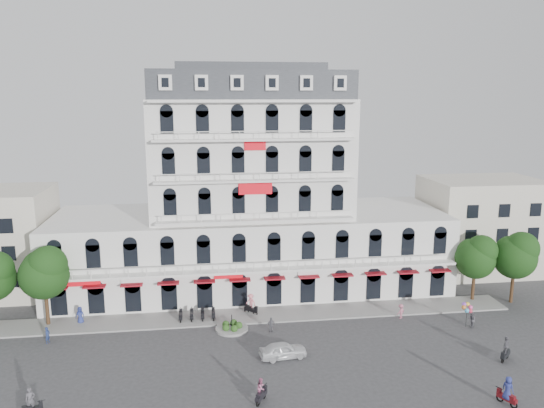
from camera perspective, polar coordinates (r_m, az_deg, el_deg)
The scene contains 20 objects.
ground at distance 48.07m, azimuth -0.18°, elevation -16.21°, with size 120.00×120.00×0.00m, color #38383A.
sidewalk at distance 56.09m, azimuth -1.40°, elevation -11.87°, with size 53.00×4.00×0.16m, color gray.
main_building at distance 61.65m, azimuth -2.36°, elevation -0.05°, with size 45.00×15.00×25.80m.
flank_building_east at distance 73.43m, azimuth 21.52°, elevation -2.12°, with size 14.00×10.00×12.00m, color beige.
traffic_island at distance 53.07m, azimuth -4.35°, elevation -13.12°, with size 3.20×3.20×1.60m.
parked_scooter_row at distance 55.67m, azimuth -8.04°, elevation -12.26°, with size 4.40×1.80×1.10m, color black, non-canonical shape.
tree_west_inner at distance 56.42m, azimuth -23.30°, elevation -6.63°, with size 4.76×4.76×8.25m.
tree_east_inner at distance 62.35m, azimuth 21.11°, elevation -5.21°, with size 4.40×4.37×7.57m.
tree_east_outer at distance 63.44m, azimuth 24.75°, elevation -4.90°, with size 4.65×4.65×8.05m.
parked_car at distance 47.79m, azimuth 1.20°, elevation -15.44°, with size 1.66×4.13×1.41m, color silver.
rider_west at distance 43.62m, azimuth -24.53°, elevation -18.95°, with size 1.64×0.83×2.24m.
rider_southwest at distance 41.66m, azimuth -1.17°, elevation -19.40°, with size 1.07×1.52×1.99m.
rider_east at distance 44.79m, azimuth 24.02°, elevation -17.87°, with size 1.00×1.57×2.27m.
rider_northeast at distance 51.22m, azimuth 23.86°, elevation -14.03°, with size 1.37×1.24×2.26m.
rider_center at distance 56.03m, azimuth -2.30°, elevation -10.64°, with size 1.36×1.27×2.28m.
pedestrian_left at distance 57.32m, azimuth -19.94°, elevation -11.19°, with size 0.87×0.57×1.79m, color navy.
pedestrian_mid at distance 52.34m, azimuth -0.08°, elevation -12.86°, with size 0.87×0.36×1.49m, color slate.
pedestrian_right at distance 56.80m, azimuth 13.69°, elevation -11.15°, with size 0.99×0.57×1.53m, color #C2667F.
pedestrian_far at distance 54.36m, azimuth -23.00°, elevation -12.85°, with size 0.56×0.37×1.54m, color navy.
balloon_vendor at distance 56.55m, azimuth 20.51°, elevation -11.11°, with size 1.31×1.24×2.45m.
Camera 1 is at (-5.52, -42.11, 22.51)m, focal length 35.00 mm.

